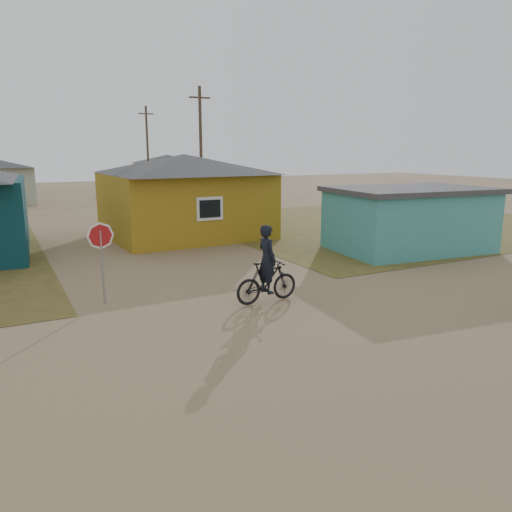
{
  "coord_description": "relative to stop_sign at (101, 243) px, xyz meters",
  "views": [
    {
      "loc": [
        -5.56,
        -8.64,
        4.12
      ],
      "look_at": [
        0.54,
        3.0,
        1.3
      ],
      "focal_mm": 35.0,
      "sensor_mm": 36.0,
      "label": 1
    }
  ],
  "objects": [
    {
      "name": "ground",
      "position": [
        3.16,
        -4.85,
        -1.66
      ],
      "size": [
        120.0,
        120.0,
        0.0
      ],
      "primitive_type": "plane",
      "color": "#896F4F"
    },
    {
      "name": "grass_ne",
      "position": [
        17.16,
        8.15,
        -1.65
      ],
      "size": [
        20.0,
        18.0,
        0.0
      ],
      "primitive_type": "cube",
      "color": "brown",
      "rests_on": "ground"
    },
    {
      "name": "house_yellow",
      "position": [
        5.66,
        9.14,
        0.35
      ],
      "size": [
        7.72,
        6.76,
        3.9
      ],
      "color": "#9D7818",
      "rests_on": "ground"
    },
    {
      "name": "shed_turquoise",
      "position": [
        12.66,
        1.65,
        -0.35
      ],
      "size": [
        6.71,
        4.93,
        2.6
      ],
      "color": "teal",
      "rests_on": "ground"
    },
    {
      "name": "house_beige_east",
      "position": [
        13.16,
        35.15,
        0.2
      ],
      "size": [
        6.95,
        6.05,
        3.6
      ],
      "color": "gray",
      "rests_on": "ground"
    },
    {
      "name": "utility_pole_near",
      "position": [
        9.66,
        17.15,
        2.48
      ],
      "size": [
        1.4,
        0.2,
        8.0
      ],
      "color": "#493A2C",
      "rests_on": "ground"
    },
    {
      "name": "utility_pole_far",
      "position": [
        10.66,
        33.15,
        2.48
      ],
      "size": [
        1.4,
        0.2,
        8.0
      ],
      "color": "#493A2C",
      "rests_on": "ground"
    },
    {
      "name": "stop_sign",
      "position": [
        0.0,
        0.0,
        0.0
      ],
      "size": [
        0.71,
        0.24,
        2.23
      ],
      "color": "gray",
      "rests_on": "ground"
    },
    {
      "name": "cyclist",
      "position": [
        3.99,
        -1.96,
        -0.88
      ],
      "size": [
        1.93,
        0.71,
        2.15
      ],
      "color": "black",
      "rests_on": "ground"
    }
  ]
}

